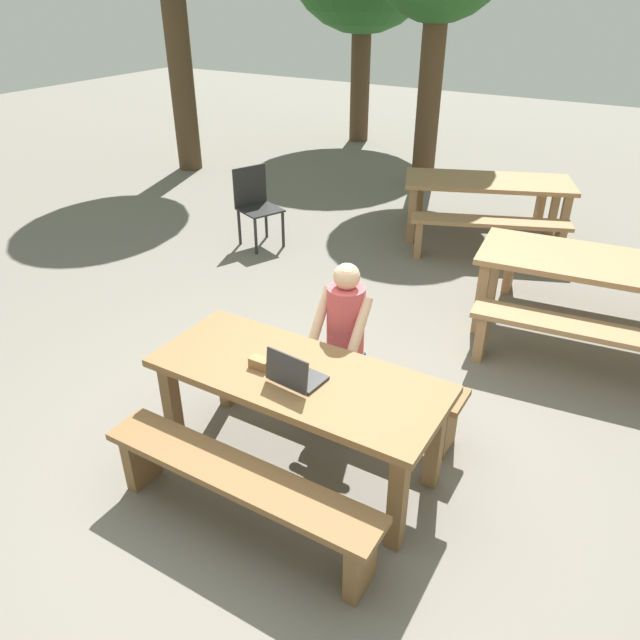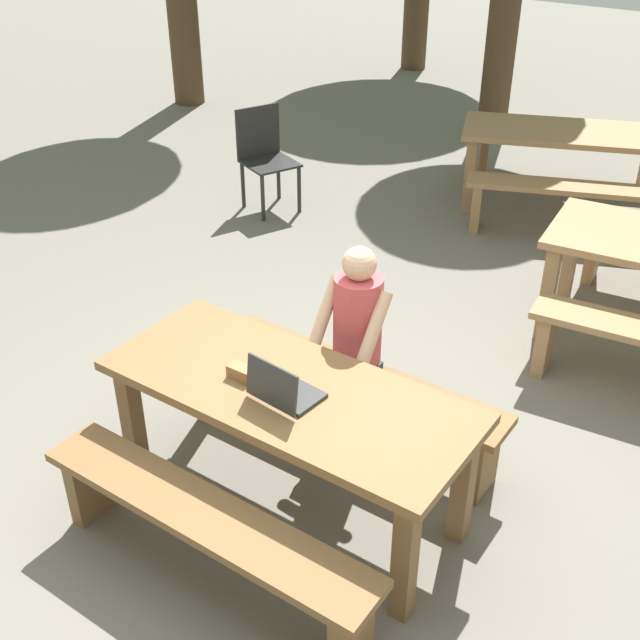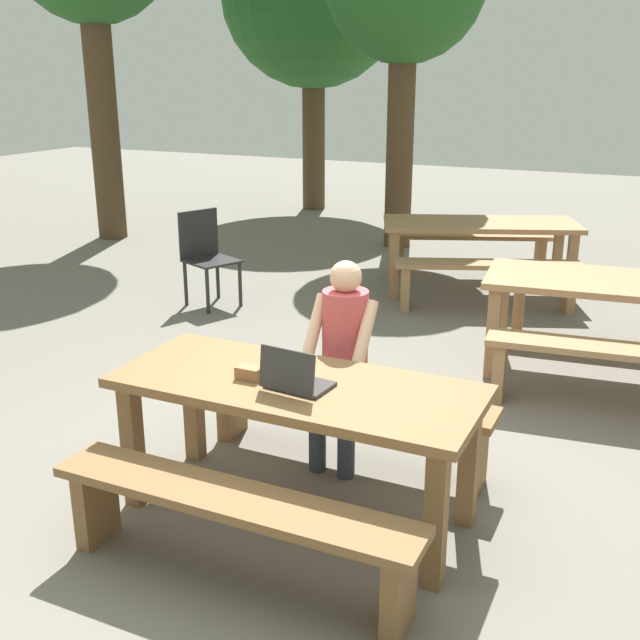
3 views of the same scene
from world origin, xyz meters
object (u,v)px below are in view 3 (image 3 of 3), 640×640
picnic_table_mid (480,232)px  picnic_table_rear (629,295)px  person_seated (342,352)px  picnic_table_front (296,403)px  plastic_chair (207,255)px  laptop (295,379)px  small_pouch (249,373)px

picnic_table_mid → picnic_table_rear: bearing=-71.6°
person_seated → picnic_table_mid: 3.97m
picnic_table_front → plastic_chair: (-2.49, 3.00, -0.13)m
plastic_chair → person_seated: bearing=-111.3°
laptop → plastic_chair: laptop is taller
small_pouch → person_seated: (0.22, 0.66, -0.08)m
picnic_table_mid → picnic_table_rear: size_ratio=0.99×
picnic_table_front → picnic_table_rear: (1.37, 2.69, 0.02)m
picnic_table_mid → laptop: bearing=-108.7°
picnic_table_front → laptop: bearing=-66.4°
picnic_table_mid → picnic_table_front: bearing=-109.2°
small_pouch → plastic_chair: bearing=126.4°
plastic_chair → picnic_table_rear: bearing=-71.7°
small_pouch → picnic_table_rear: 3.19m
picnic_table_front → person_seated: 0.59m
picnic_table_mid → small_pouch: bearing=-112.0°
person_seated → laptop: bearing=-85.8°
plastic_chair → picnic_table_mid: plastic_chair is taller
picnic_table_front → person_seated: person_seated is taller
person_seated → plastic_chair: (-2.48, 2.41, -0.20)m
small_pouch → picnic_table_rear: (1.60, 2.76, -0.13)m
picnic_table_front → plastic_chair: size_ratio=2.01×
picnic_table_front → small_pouch: (-0.23, -0.07, 0.15)m
picnic_table_front → person_seated: bearing=90.8°
laptop → person_seated: bearing=-80.3°
small_pouch → picnic_table_rear: bearing=59.9°
small_pouch → person_seated: 0.70m
picnic_table_front → small_pouch: small_pouch is taller
picnic_table_front → laptop: laptop is taller
picnic_table_front → picnic_table_mid: 4.56m
person_seated → small_pouch: bearing=-108.4°
plastic_chair → small_pouch: bearing=-120.8°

